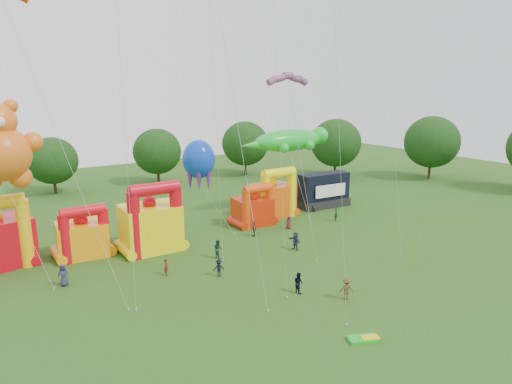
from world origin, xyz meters
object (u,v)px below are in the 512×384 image
bouncy_castle_2 (151,224)px  spectator_0 (63,275)px  spectator_4 (254,229)px  stage_trailer (324,191)px  gecko_kite (293,156)px  teddy_bear_kite (13,184)px  octopus_kite (205,179)px

bouncy_castle_2 → spectator_0: 10.61m
bouncy_castle_2 → spectator_4: bearing=-11.0°
bouncy_castle_2 → stage_trailer: bouncy_castle_2 is taller
stage_trailer → spectator_4: (-15.43, -5.40, -1.43)m
spectator_0 → spectator_4: bearing=29.7°
stage_trailer → gecko_kite: bearing=178.0°
gecko_kite → bouncy_castle_2: bearing=-170.9°
teddy_bear_kite → octopus_kite: bearing=12.9°
stage_trailer → octopus_kite: 18.42m
gecko_kite → spectator_0: (-30.82, -7.48, -6.79)m
teddy_bear_kite → spectator_4: (23.58, -1.94, -7.77)m
octopus_kite → teddy_bear_kite: bearing=-167.1°
teddy_bear_kite → octopus_kite: size_ratio=1.50×
bouncy_castle_2 → spectator_0: bouncy_castle_2 is taller
spectator_0 → octopus_kite: bearing=49.7°
stage_trailer → teddy_bear_kite: size_ratio=0.48×
teddy_bear_kite → spectator_4: teddy_bear_kite is taller
spectator_4 → stage_trailer: bearing=126.6°
stage_trailer → spectator_4: bearing=-160.7°
teddy_bear_kite → gecko_kite: size_ratio=1.11×
teddy_bear_kite → spectator_0: teddy_bear_kite is taller
bouncy_castle_2 → gecko_kite: bearing=9.1°
gecko_kite → spectator_0: 32.43m
bouncy_castle_2 → octopus_kite: size_ratio=0.71×
octopus_kite → spectator_0: octopus_kite is taller
gecko_kite → spectator_0: gecko_kite is taller
stage_trailer → octopus_kite: bearing=175.7°
stage_trailer → spectator_0: (-36.38, -7.28, -1.34)m
bouncy_castle_2 → stage_trailer: bearing=6.8°
stage_trailer → spectator_4: 16.41m
stage_trailer → gecko_kite: (-5.57, 0.20, 5.45)m
bouncy_castle_2 → octopus_kite: bearing=27.5°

